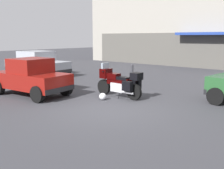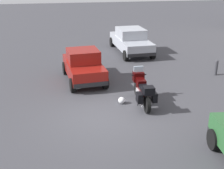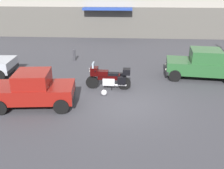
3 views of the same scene
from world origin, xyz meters
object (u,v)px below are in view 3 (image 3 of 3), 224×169
object	(u,v)px
car_hatchback_near	(202,64)
car_compact_side	(34,89)
motorcycle	(109,77)
bollard_curbside	(74,54)
helmet	(104,93)

from	to	relation	value
car_hatchback_near	car_compact_side	xyz separation A→B (m)	(-8.11, -3.96, -0.04)
car_compact_side	motorcycle	bearing A→B (deg)	-151.96
bollard_curbside	car_compact_side	bearing A→B (deg)	-93.12
motorcycle	helmet	world-z (taller)	motorcycle
helmet	car_hatchback_near	xyz separation A→B (m)	(5.21, 2.69, 0.67)
bollard_curbside	car_hatchback_near	bearing A→B (deg)	-19.92
car_hatchback_near	motorcycle	bearing A→B (deg)	26.57
helmet	car_hatchback_near	distance (m)	5.90
motorcycle	bollard_curbside	bearing A→B (deg)	-58.34
helmet	bollard_curbside	world-z (taller)	bollard_curbside
car_hatchback_near	car_compact_side	distance (m)	9.03
car_hatchback_near	bollard_curbside	xyz separation A→B (m)	(-7.74, 2.81, -0.38)
car_hatchback_near	bollard_curbside	size ratio (longest dim) A/B	4.95
motorcycle	car_hatchback_near	size ratio (longest dim) A/B	0.57
motorcycle	car_compact_side	world-z (taller)	car_compact_side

